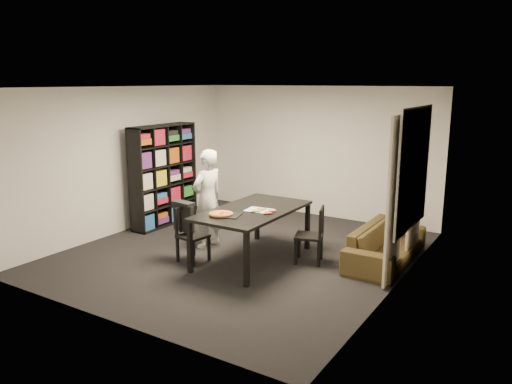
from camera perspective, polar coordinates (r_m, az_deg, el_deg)
The scene contains 16 objects.
room at distance 7.74m, azimuth -1.72°, elevation 2.22°, with size 5.01×5.51×2.61m.
window_pane at distance 7.25m, azimuth 17.63°, elevation 2.53°, with size 0.02×1.40×1.60m, color black.
window_frame at distance 7.25m, azimuth 17.59°, elevation 2.53°, with size 0.03×1.52×1.72m, color white.
curtain_left at distance 6.85m, azimuth 15.65°, elevation -0.91°, with size 0.03×0.70×2.25m, color beige.
curtain_right at distance 7.83m, azimuth 17.82°, elevation 0.62°, with size 0.03×0.70×2.25m, color beige.
bookshelf at distance 9.58m, azimuth -10.50°, elevation 1.90°, with size 0.35×1.50×1.90m, color black.
dining_table at distance 7.53m, azimuth -0.40°, elevation -2.50°, with size 1.07×1.93×0.80m.
chair_left at distance 7.66m, azimuth -7.65°, elevation -4.34°, with size 0.44×0.44×0.84m.
chair_right at distance 7.53m, azimuth 6.71°, elevation -4.48°, with size 0.51×0.51×0.86m.
draped_jacket at distance 7.68m, azimuth -8.27°, elevation -2.64°, with size 0.40×0.21×0.46m.
person at distance 8.16m, azimuth -5.56°, elevation -0.79°, with size 0.59×0.39×1.62m, color silver.
baking_tray at distance 7.18m, azimuth -3.43°, elevation -2.65°, with size 0.40×0.32×0.01m, color black.
pepperoni_pizza at distance 7.17m, azimuth -4.01°, elevation -2.50°, with size 0.35×0.35×0.03m.
kitchen_towel at distance 7.44m, azimuth 0.40°, elevation -2.10°, with size 0.40×0.30×0.01m, color silver.
pizza_slices at distance 7.36m, azimuth 0.89°, elevation -2.17°, with size 0.37×0.31×0.01m, color #B37B38, non-canonical shape.
sofa at distance 7.84m, azimuth 14.65°, elevation -5.80°, with size 1.88×0.74×0.55m, color #42391A.
Camera 1 is at (4.22, -6.34, 2.69)m, focal length 35.00 mm.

